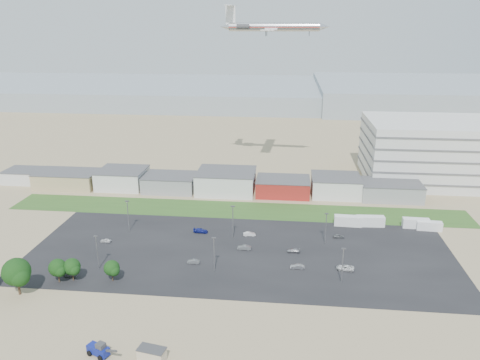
# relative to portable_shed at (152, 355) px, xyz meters

# --- Properties ---
(ground) EXTENTS (700.00, 700.00, 0.00)m
(ground) POSITION_rel_portable_shed_xyz_m (7.06, 27.20, -1.36)
(ground) COLOR #92835D
(ground) RESTS_ON ground
(parking_lot) EXTENTS (120.00, 50.00, 0.01)m
(parking_lot) POSITION_rel_portable_shed_xyz_m (12.06, 47.20, -1.35)
(parking_lot) COLOR black
(parking_lot) RESTS_ON ground
(grass_strip) EXTENTS (160.00, 16.00, 0.02)m
(grass_strip) POSITION_rel_portable_shed_xyz_m (7.06, 79.20, -1.35)
(grass_strip) COLOR #305520
(grass_strip) RESTS_ON ground
(hills_backdrop) EXTENTS (700.00, 200.00, 9.00)m
(hills_backdrop) POSITION_rel_portable_shed_xyz_m (47.06, 342.20, 3.14)
(hills_backdrop) COLOR gray
(hills_backdrop) RESTS_ON ground
(building_row) EXTENTS (170.00, 20.00, 8.00)m
(building_row) POSITION_rel_portable_shed_xyz_m (-9.94, 98.20, 2.64)
(building_row) COLOR silver
(building_row) RESTS_ON ground
(parking_garage) EXTENTS (80.00, 40.00, 25.00)m
(parking_garage) POSITION_rel_portable_shed_xyz_m (97.06, 122.20, 11.14)
(parking_garage) COLOR silver
(parking_garage) RESTS_ON ground
(portable_shed) EXTENTS (5.82, 3.77, 2.71)m
(portable_shed) POSITION_rel_portable_shed_xyz_m (0.00, 0.00, 0.00)
(portable_shed) COLOR #C2B193
(portable_shed) RESTS_ON ground
(telehandler) EXTENTS (7.70, 5.10, 3.05)m
(telehandler) POSITION_rel_portable_shed_xyz_m (-10.86, 0.37, 0.17)
(telehandler) COLOR navy
(telehandler) RESTS_ON ground
(box_trailer_a) EXTENTS (8.83, 3.09, 3.27)m
(box_trailer_a) POSITION_rel_portable_shed_xyz_m (44.59, 69.55, 0.28)
(box_trailer_a) COLOR silver
(box_trailer_a) RESTS_ON ground
(box_trailer_b) EXTENTS (8.91, 3.16, 3.30)m
(box_trailer_b) POSITION_rel_portable_shed_xyz_m (51.74, 70.07, 0.29)
(box_trailer_b) COLOR silver
(box_trailer_b) RESTS_ON ground
(box_trailer_c) EXTENTS (8.33, 2.84, 3.09)m
(box_trailer_c) POSITION_rel_portable_shed_xyz_m (65.96, 70.11, 0.19)
(box_trailer_c) COLOR silver
(box_trailer_c) RESTS_ON ground
(box_trailer_d) EXTENTS (7.82, 2.91, 2.88)m
(box_trailer_d) POSITION_rel_portable_shed_xyz_m (69.70, 68.69, 0.08)
(box_trailer_d) COLOR silver
(box_trailer_d) RESTS_ON ground
(tree_left) EXTENTS (7.09, 7.09, 10.64)m
(tree_left) POSITION_rel_portable_shed_xyz_m (-38.29, 19.46, 3.96)
(tree_left) COLOR black
(tree_left) RESTS_ON ground
(tree_mid) EXTENTS (4.74, 4.74, 7.10)m
(tree_mid) POSITION_rel_portable_shed_xyz_m (-31.56, 25.93, 2.19)
(tree_mid) COLOR black
(tree_mid) RESTS_ON ground
(tree_right) EXTENTS (4.55, 4.55, 6.83)m
(tree_right) POSITION_rel_portable_shed_xyz_m (-28.37, 27.05, 2.06)
(tree_right) COLOR black
(tree_right) RESTS_ON ground
(tree_near) EXTENTS (4.23, 4.23, 6.35)m
(tree_near) POSITION_rel_portable_shed_xyz_m (-18.38, 27.93, 1.82)
(tree_near) COLOR black
(tree_near) RESTS_ON ground
(lightpole_front_l) EXTENTS (1.11, 0.46, 9.47)m
(lightpole_front_l) POSITION_rel_portable_shed_xyz_m (-24.37, 33.67, 3.38)
(lightpole_front_l) COLOR slate
(lightpole_front_l) RESTS_ON ground
(lightpole_front_m) EXTENTS (1.12, 0.47, 9.53)m
(lightpole_front_m) POSITION_rel_portable_shed_xyz_m (6.35, 35.87, 3.41)
(lightpole_front_m) COLOR slate
(lightpole_front_m) RESTS_ON ground
(lightpole_front_r) EXTENTS (1.11, 0.46, 9.42)m
(lightpole_front_r) POSITION_rel_portable_shed_xyz_m (39.03, 33.45, 3.35)
(lightpole_front_r) COLOR slate
(lightpole_front_r) RESTS_ON ground
(lightpole_back_l) EXTENTS (1.19, 0.50, 10.14)m
(lightpole_back_l) POSITION_rel_portable_shed_xyz_m (-24.27, 57.79, 3.71)
(lightpole_back_l) COLOR slate
(lightpole_back_l) RESTS_ON ground
(lightpole_back_m) EXTENTS (1.26, 0.52, 10.70)m
(lightpole_back_m) POSITION_rel_portable_shed_xyz_m (8.89, 55.58, 3.99)
(lightpole_back_m) COLOR slate
(lightpole_back_m) RESTS_ON ground
(lightpole_back_r) EXTENTS (1.12, 0.47, 9.49)m
(lightpole_back_r) POSITION_rel_portable_shed_xyz_m (36.42, 55.69, 3.39)
(lightpole_back_r) COLOR slate
(lightpole_back_r) RESTS_ON ground
(airliner) EXTENTS (45.74, 32.63, 13.00)m
(airliner) POSITION_rel_portable_shed_xyz_m (17.33, 122.96, 59.82)
(airliner) COLOR silver
(parked_car_0) EXTENTS (4.86, 2.73, 1.28)m
(parked_car_0) POSITION_rel_portable_shed_xyz_m (40.63, 39.85, -0.72)
(parked_car_0) COLOR silver
(parked_car_0) RESTS_ON ground
(parked_car_1) EXTENTS (3.75, 1.35, 1.23)m
(parked_car_1) POSITION_rel_portable_shed_xyz_m (28.13, 39.12, -0.74)
(parked_car_1) COLOR #A5A5AA
(parked_car_1) RESTS_ON ground
(parked_car_4) EXTENTS (3.43, 1.29, 1.12)m
(parked_car_4) POSITION_rel_portable_shed_xyz_m (0.07, 39.15, -0.80)
(parked_car_4) COLOR #595B5E
(parked_car_4) RESTS_ON ground
(parked_car_5) EXTENTS (3.26, 1.50, 1.08)m
(parked_car_5) POSITION_rel_portable_shed_xyz_m (-28.60, 49.22, -0.82)
(parked_car_5) COLOR silver
(parked_car_5) RESTS_ON ground
(parked_car_6) EXTENTS (4.60, 2.06, 1.31)m
(parked_car_6) POSITION_rel_portable_shed_xyz_m (-1.72, 59.06, -0.70)
(parked_car_6) COLOR navy
(parked_car_6) RESTS_ON ground
(parked_car_7) EXTENTS (4.00, 1.48, 1.31)m
(parked_car_7) POSITION_rel_portable_shed_xyz_m (12.98, 48.87, -0.70)
(parked_car_7) COLOR #595B5E
(parked_car_7) RESTS_ON ground
(parked_car_8) EXTENTS (3.37, 1.61, 1.11)m
(parked_car_8) POSITION_rel_portable_shed_xyz_m (40.79, 59.81, -0.80)
(parked_car_8) COLOR #595B5E
(parked_car_8) RESTS_ON ground
(parked_car_10) EXTENTS (3.82, 1.72, 1.09)m
(parked_car_10) POSITION_rel_portable_shed_xyz_m (-30.08, 28.82, -0.81)
(parked_car_10) COLOR #595B5E
(parked_car_10) RESTS_ON ground
(parked_car_11) EXTENTS (3.84, 1.69, 1.23)m
(parked_car_11) POSITION_rel_portable_shed_xyz_m (13.67, 58.25, -0.74)
(parked_car_11) COLOR silver
(parked_car_11) RESTS_ON ground
(parked_car_12) EXTENTS (3.76, 1.53, 1.09)m
(parked_car_12) POSITION_rel_portable_shed_xyz_m (27.06, 48.57, -0.81)
(parked_car_12) COLOR #A5A5AA
(parked_car_12) RESTS_ON ground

